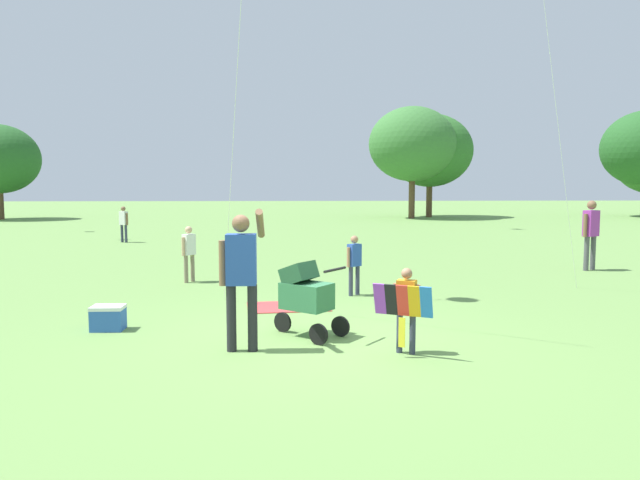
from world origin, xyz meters
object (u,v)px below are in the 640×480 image
Objects in this scene: stroller at (305,292)px; person_couple_left at (124,221)px; child_with_butterfly_kite at (406,303)px; person_kid_running at (591,229)px; picnic_blanket at (288,307)px; person_adult_flyer at (241,269)px; person_red_shirt at (354,260)px; cooler_box at (108,318)px; person_sitting_far at (189,249)px.

person_couple_left is at bearing 115.14° from stroller.
child_with_butterfly_kite is 8.83m from person_kid_running.
person_adult_flyer is at bearing -101.90° from picnic_blanket.
stroller is 0.62× the size of person_kid_running.
person_red_shirt reaches higher than cooler_box.
cooler_box is (-4.01, 1.36, -0.46)m from child_with_butterfly_kite.
cooler_box is (-2.55, -1.45, 0.17)m from picnic_blanket.
person_adult_flyer is (-2.01, 0.22, 0.40)m from child_with_butterfly_kite.
child_with_butterfly_kite is at bearing -62.27° from person_couple_left.
person_kid_running is at bearing 26.13° from person_red_shirt.
child_with_butterfly_kite reaches higher than picnic_blanket.
stroller is 2.02m from picnic_blanket.
child_with_butterfly_kite is 6.49m from person_sitting_far.
person_red_shirt is (1.76, 3.59, -0.37)m from person_adult_flyer.
person_adult_flyer is 1.59× the size of person_red_shirt.
child_with_butterfly_kite is 15.74m from person_couple_left.
stroller is (-1.21, 0.90, -0.02)m from child_with_butterfly_kite.
person_sitting_far is (-3.57, 5.42, 0.07)m from child_with_butterfly_kite.
person_adult_flyer is 2.46m from cooler_box.
person_couple_left is 14.89m from person_kid_running.
stroller is at bearing -64.86° from person_couple_left.
stroller is at bearing 40.18° from person_adult_flyer.
child_with_butterfly_kite is 2.06m from person_adult_flyer.
person_sitting_far is 3.43m from picnic_blanket.
person_couple_left is (-7.08, 10.12, 0.09)m from person_red_shirt.
person_kid_running reaches higher than person_couple_left.
person_kid_running is (6.91, 5.83, 0.38)m from stroller.
person_red_shirt is at bearing -55.02° from person_couple_left.
person_couple_left reaches higher than stroller.
person_adult_flyer is 1.41× the size of person_couple_left.
stroller is at bearing -62.45° from person_sitting_far.
picnic_blanket is at bearing 117.49° from child_with_butterfly_kite.
cooler_box is at bearing -150.40° from picnic_blanket.
person_kid_running is (13.03, -7.20, 0.24)m from person_couple_left.
person_red_shirt is 6.63m from person_kid_running.
child_with_butterfly_kite is at bearing -86.35° from person_red_shirt.
stroller is at bearing -9.40° from cooler_box.
person_sitting_far is 2.64× the size of cooler_box.
person_couple_left is (-6.12, 13.03, 0.14)m from stroller.
child_with_butterfly_kite is at bearing -18.77° from cooler_box.
person_sitting_far reaches higher than stroller.
person_sitting_far is at bearing -66.18° from person_couple_left.
stroller reaches higher than cooler_box.
stroller is at bearing 143.32° from child_with_butterfly_kite.
person_adult_flyer is at bearing -73.31° from person_sitting_far.
picnic_blanket is (-0.26, 1.91, -0.60)m from stroller.
cooler_box is (-9.71, -5.37, -0.81)m from person_kid_running.
cooler_box is at bearing 161.23° from child_with_butterfly_kite.
person_red_shirt is 2.49× the size of cooler_box.
person_kid_running is 3.72× the size of cooler_box.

